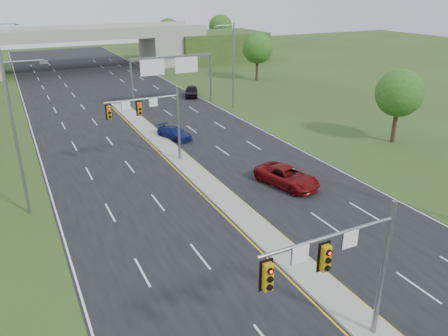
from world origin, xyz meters
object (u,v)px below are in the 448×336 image
signal_mast_near (347,263)px  overpass (78,51)px  car_far_c (191,91)px  signal_mast_far (154,115)px  car_far_b (174,133)px  sign_gantry (171,67)px  car_far_a (287,176)px

signal_mast_near → overpass: size_ratio=0.09×
car_far_c → overpass: bearing=132.8°
signal_mast_far → overpass: overpass is taller
signal_mast_far → car_far_b: (4.03, 6.26, -4.07)m
signal_mast_near → sign_gantry: signal_mast_near is taller
signal_mast_far → car_far_b: size_ratio=1.59×
signal_mast_near → car_far_b: (4.03, 31.26, -4.07)m
car_far_a → signal_mast_far: bearing=116.2°
car_far_b → sign_gantry: bearing=49.5°
car_far_b → car_far_a: bearing=-96.2°
overpass → car_far_b: overpass is taller
overpass → signal_mast_near: bearing=-91.6°
overpass → sign_gantry: bearing=-79.2°
car_far_b → overpass: bearing=71.3°
sign_gantry → overpass: 35.75m
car_far_a → sign_gantry: bearing=73.2°
car_far_b → signal_mast_near: bearing=-118.2°
sign_gantry → overpass: (-6.68, 35.08, -1.69)m
signal_mast_near → overpass: overpass is taller
signal_mast_near → car_far_c: (13.26, 48.76, -3.93)m
car_far_a → car_far_b: size_ratio=1.29×
car_far_c → car_far_b: bearing=-94.3°
overpass → car_far_c: 33.31m
car_far_a → car_far_b: bearing=89.5°
sign_gantry → car_far_c: (4.32, 3.76, -4.45)m
signal_mast_near → car_far_b: 31.78m
signal_mast_far → signal_mast_near: bearing=-90.0°
car_far_a → car_far_c: bearing=66.0°
sign_gantry → overpass: size_ratio=0.14×
signal_mast_near → car_far_c: signal_mast_near is taller
car_far_a → car_far_c: size_ratio=1.25×
signal_mast_far → overpass: size_ratio=0.09×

